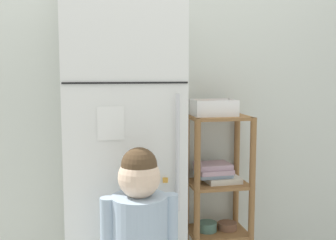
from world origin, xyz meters
The scene contains 4 objects.
kitchen_wall_back centered at (0.00, 0.33, 1.16)m, with size 2.50×0.03×2.32m, color silver.
refrigerator centered at (-0.27, 0.02, 0.91)m, with size 0.58×0.60×1.82m.
pantry_shelf_unit centered at (0.31, 0.16, 0.65)m, with size 0.36×0.29×1.10m.
fruit_bin centered at (0.28, 0.16, 1.14)m, with size 0.25×0.18×0.09m.
Camera 1 is at (-0.45, -2.16, 1.36)m, focal length 44.47 mm.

